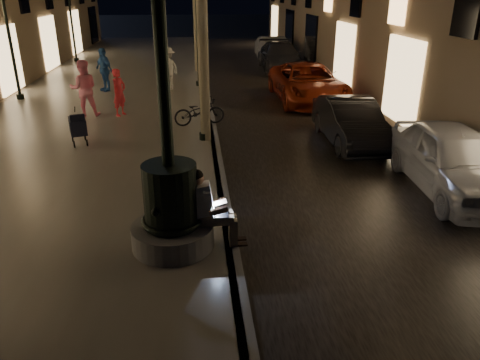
{
  "coord_description": "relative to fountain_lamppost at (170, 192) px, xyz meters",
  "views": [
    {
      "loc": [
        -0.55,
        -5.11,
        4.36
      ],
      "look_at": [
        0.26,
        3.0,
        0.96
      ],
      "focal_mm": 35.0,
      "sensor_mm": 36.0,
      "label": 1
    }
  ],
  "objects": [
    {
      "name": "ground",
      "position": [
        1.0,
        13.0,
        -1.21
      ],
      "size": [
        120.0,
        120.0,
        0.0
      ],
      "primitive_type": "plane",
      "color": "black",
      "rests_on": "ground"
    },
    {
      "name": "cobble_lane",
      "position": [
        4.0,
        13.0,
        -1.2
      ],
      "size": [
        6.0,
        45.0,
        0.02
      ],
      "primitive_type": "cube",
      "color": "black",
      "rests_on": "ground"
    },
    {
      "name": "promenade",
      "position": [
        -3.0,
        13.0,
        -1.11
      ],
      "size": [
        8.0,
        45.0,
        0.2
      ],
      "primitive_type": "cube",
      "color": "#67625A",
      "rests_on": "ground"
    },
    {
      "name": "curb_strip",
      "position": [
        1.0,
        13.0,
        -1.11
      ],
      "size": [
        0.25,
        45.0,
        0.2
      ],
      "primitive_type": "cube",
      "color": "#59595B",
      "rests_on": "ground"
    },
    {
      "name": "fountain_lamppost",
      "position": [
        0.0,
        0.0,
        0.0
      ],
      "size": [
        1.4,
        1.4,
        5.21
      ],
      "color": "#59595B",
      "rests_on": "promenade"
    },
    {
      "name": "seated_man_laptop",
      "position": [
        0.61,
        0.0,
        -0.28
      ],
      "size": [
        1.03,
        0.35,
        1.4
      ],
      "color": "gray",
      "rests_on": "promenade"
    },
    {
      "name": "lamp_curb_a",
      "position": [
        0.7,
        6.0,
        2.02
      ],
      "size": [
        0.36,
        0.36,
        4.81
      ],
      "color": "black",
      "rests_on": "promenade"
    },
    {
      "name": "lamp_curb_b",
      "position": [
        0.7,
        14.0,
        2.02
      ],
      "size": [
        0.36,
        0.36,
        4.81
      ],
      "color": "black",
      "rests_on": "promenade"
    },
    {
      "name": "lamp_curb_c",
      "position": [
        0.7,
        22.0,
        2.02
      ],
      "size": [
        0.36,
        0.36,
        4.81
      ],
      "color": "black",
      "rests_on": "promenade"
    },
    {
      "name": "lamp_curb_d",
      "position": [
        0.7,
        30.0,
        2.02
      ],
      "size": [
        0.36,
        0.36,
        4.81
      ],
      "color": "black",
      "rests_on": "promenade"
    },
    {
      "name": "lamp_left_b",
      "position": [
        -6.4,
        12.0,
        2.02
      ],
      "size": [
        0.36,
        0.36,
        4.81
      ],
      "color": "black",
      "rests_on": "promenade"
    },
    {
      "name": "lamp_left_c",
      "position": [
        -6.4,
        22.0,
        2.02
      ],
      "size": [
        0.36,
        0.36,
        4.81
      ],
      "color": "black",
      "rests_on": "promenade"
    },
    {
      "name": "stroller",
      "position": [
        -2.82,
        5.92,
        -0.49
      ],
      "size": [
        0.62,
        1.03,
        1.04
      ],
      "rotation": [
        0.0,
        0.0,
        0.3
      ],
      "color": "black",
      "rests_on": "promenade"
    },
    {
      "name": "car_front",
      "position": [
        6.2,
        2.23,
        -0.46
      ],
      "size": [
        2.04,
        4.51,
        1.5
      ],
      "primitive_type": "imported",
      "rotation": [
        0.0,
        0.0,
        -0.06
      ],
      "color": "#ACADB4",
      "rests_on": "ground"
    },
    {
      "name": "car_second",
      "position": [
        5.0,
        5.81,
        -0.55
      ],
      "size": [
        1.42,
        4.0,
        1.31
      ],
      "primitive_type": "imported",
      "rotation": [
        0.0,
        0.0,
        -0.01
      ],
      "color": "black",
      "rests_on": "ground"
    },
    {
      "name": "car_third",
      "position": [
        5.0,
        11.29,
        -0.47
      ],
      "size": [
        2.48,
        5.37,
        1.49
      ],
      "primitive_type": "imported",
      "rotation": [
        0.0,
        0.0,
        0.0
      ],
      "color": "#9A2C13",
      "rests_on": "ground"
    },
    {
      "name": "car_rear",
      "position": [
        5.24,
        18.86,
        -0.47
      ],
      "size": [
        2.22,
        5.18,
        1.49
      ],
      "primitive_type": "imported",
      "rotation": [
        0.0,
        0.0,
        -0.03
      ],
      "color": "#323237",
      "rests_on": "ground"
    },
    {
      "name": "car_fifth",
      "position": [
        5.51,
        22.5,
        -0.51
      ],
      "size": [
        1.91,
        4.4,
        1.41
      ],
      "primitive_type": "imported",
      "rotation": [
        0.0,
        0.0,
        0.1
      ],
      "color": "#A9A8A3",
      "rests_on": "ground"
    },
    {
      "name": "pedestrian_red",
      "position": [
        -2.08,
        9.05,
        -0.22
      ],
      "size": [
        0.63,
        0.69,
        1.59
      ],
      "primitive_type": "imported",
      "rotation": [
        0.0,
        0.0,
        1.02
      ],
      "color": "red",
      "rests_on": "promenade"
    },
    {
      "name": "pedestrian_pink",
      "position": [
        -3.25,
        9.1,
        -0.07
      ],
      "size": [
        1.02,
        0.86,
        1.89
      ],
      "primitive_type": "imported",
      "rotation": [
        0.0,
        0.0,
        3.31
      ],
      "color": "pink",
      "rests_on": "promenade"
    },
    {
      "name": "pedestrian_white",
      "position": [
        -0.62,
        13.23,
        -0.11
      ],
      "size": [
        1.27,
        1.32,
        1.8
      ],
      "primitive_type": "imported",
      "rotation": [
        0.0,
        0.0,
        3.99
      ],
      "color": "silver",
      "rests_on": "promenade"
    },
    {
      "name": "pedestrian_blue",
      "position": [
        -3.29,
        13.3,
        -0.12
      ],
      "size": [
        1.03,
        1.06,
        1.78
      ],
      "primitive_type": "imported",
      "rotation": [
        0.0,
        0.0,
        5.46
      ],
      "color": "#285494",
      "rests_on": "promenade"
    },
    {
      "name": "bicycle",
      "position": [
        0.6,
        7.59,
        -0.58
      ],
      "size": [
        1.73,
        0.94,
        0.86
      ],
      "primitive_type": "imported",
      "rotation": [
        0.0,
        0.0,
        1.81
      ],
      "color": "black",
      "rests_on": "promenade"
    }
  ]
}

